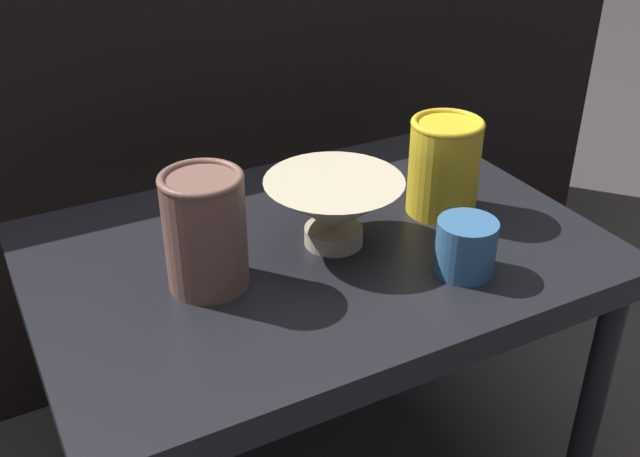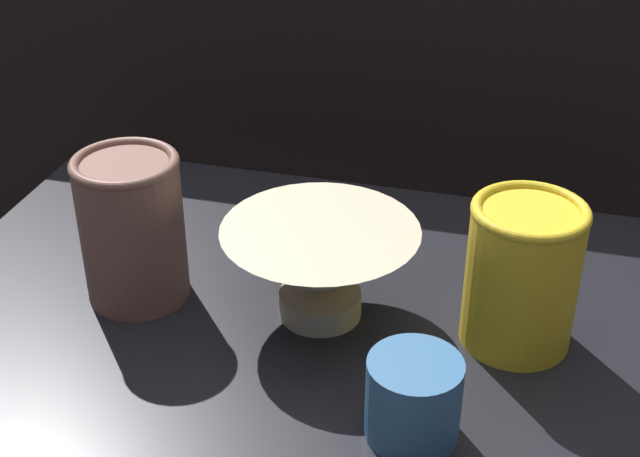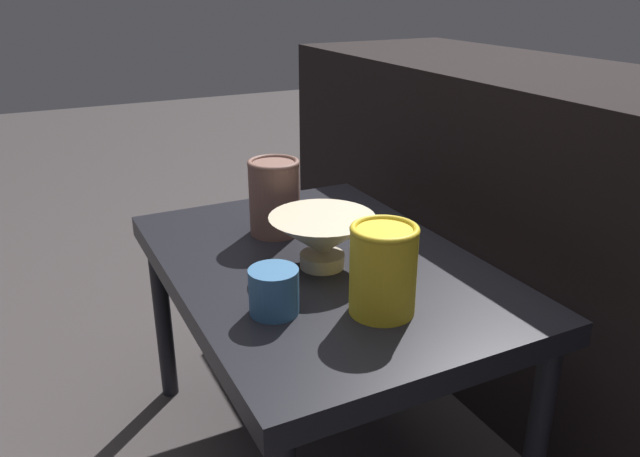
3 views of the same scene
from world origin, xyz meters
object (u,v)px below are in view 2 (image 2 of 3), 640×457
(bowl, at_px, (320,264))
(cup, at_px, (413,399))
(vase_colorful_right, at_px, (523,270))
(vase_textured_left, at_px, (132,226))

(bowl, bearing_deg, cup, -50.86)
(vase_colorful_right, height_order, cup, vase_colorful_right)
(vase_colorful_right, bearing_deg, bowl, -175.74)
(vase_textured_left, xyz_separation_m, cup, (0.29, -0.12, -0.04))
(vase_textured_left, relative_size, cup, 1.96)
(bowl, xyz_separation_m, vase_textured_left, (-0.18, -0.01, 0.02))
(bowl, xyz_separation_m, vase_colorful_right, (0.18, 0.01, 0.02))
(bowl, relative_size, vase_textured_left, 1.24)
(vase_textured_left, bearing_deg, bowl, 3.91)
(cup, bearing_deg, bowl, 129.14)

